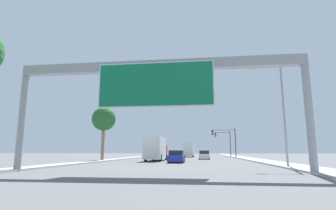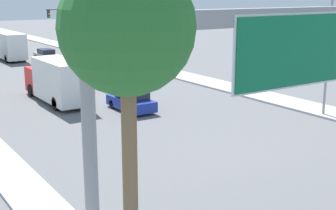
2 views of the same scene
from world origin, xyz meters
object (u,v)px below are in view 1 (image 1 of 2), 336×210
Objects in this scene: traffic_light_mid_block at (225,140)px; car_near_left at (204,154)px; sign_gantry at (156,82)px; traffic_light_near_intersection at (227,138)px; car_far_left at (173,154)px; truck_box_secondary at (156,149)px; truck_box_primary at (189,150)px; street_lamp_right at (279,106)px; car_mid_center at (204,155)px; car_near_right at (177,157)px; palm_tree_background at (104,119)px.

car_near_left is at bearing -128.28° from traffic_light_mid_block.
traffic_light_near_intersection is (8.55, 40.11, -1.95)m from sign_gantry.
car_far_left is 0.50× the size of truck_box_secondary.
traffic_light_near_intersection reaches higher than truck_box_primary.
street_lamp_right reaches higher than truck_box_primary.
car_near_right is (-3.50, -14.01, 0.00)m from car_mid_center.
sign_gantry reaches higher than traffic_light_near_intersection.
car_near_right is at bearing 90.00° from sign_gantry.
traffic_light_near_intersection is (8.55, -6.06, 2.49)m from truck_box_primary.
truck_box_secondary is at bearing 99.65° from sign_gantry.
truck_box_primary is at bearing 139.02° from car_near_left.
sign_gantry is 44.57m from car_far_left.
palm_tree_background reaches higher than car_near_right.
sign_gantry reaches higher than truck_box_secondary.
car_near_right is at bearing -83.11° from car_far_left.
palm_tree_background is (-11.18, 4.37, 5.30)m from car_near_right.
traffic_light_near_intersection is at bearing -18.30° from car_far_left.
car_far_left is 40.24m from street_lamp_right.
car_mid_center is 1.05× the size of car_far_left.
street_lamp_right is (21.18, -13.02, -0.62)m from palm_tree_background.
car_near_right is at bearing -90.00° from truck_box_primary.
car_near_right is at bearing 139.15° from street_lamp_right.
car_near_left is (3.50, 43.12, -5.48)m from sign_gantry.
traffic_light_near_intersection is (12.05, 19.52, 2.51)m from truck_box_secondary.
traffic_light_mid_block is at bearing 56.59° from palm_tree_background.
traffic_light_mid_block reaches higher than car_near_left.
car_near_left is at bearing 72.75° from truck_box_secondary.
car_near_right is at bearing -104.44° from traffic_light_mid_block.
truck_box_primary is (-3.50, 17.02, 1.04)m from car_mid_center.
car_near_left is 0.51× the size of truck_box_secondary.
truck_box_primary is (0.00, 46.16, -4.44)m from sign_gantry.
street_lamp_right reaches higher than traffic_light_mid_block.
truck_box_secondary is 8.86m from palm_tree_background.
truck_box_secondary is 0.94× the size of street_lamp_right.
sign_gantry is at bearing -147.09° from street_lamp_right.
street_lamp_right is (10.00, -39.69, 3.64)m from truck_box_primary.
sign_gantry reaches higher than car_near_left.
traffic_light_mid_block is 43.66m from street_lamp_right.
car_near_right is 6.56m from truck_box_secondary.
traffic_light_mid_block reaches higher than truck_box_secondary.
car_mid_center is 17.41m from truck_box_primary.
car_mid_center is 21.96m from traffic_light_mid_block.
car_mid_center is 24.04m from street_lamp_right.
traffic_light_near_intersection reaches higher than car_near_right.
car_near_left reaches higher than car_mid_center.
truck_box_primary is 0.84× the size of street_lamp_right.
traffic_light_mid_block reaches higher than traffic_light_near_intersection.
car_far_left is 0.47× the size of street_lamp_right.
truck_box_secondary is 1.09× the size of palm_tree_background.
traffic_light_near_intersection is (12.05, -3.99, 3.53)m from car_far_left.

